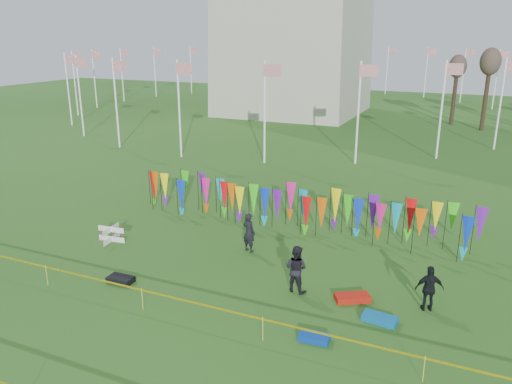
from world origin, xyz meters
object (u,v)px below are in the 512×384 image
at_px(person_left, 249,232).
at_px(person_mid, 296,269).
at_px(box_kite, 111,234).
at_px(kite_bag_black, 121,280).
at_px(kite_bag_red, 352,298).
at_px(person_right, 429,289).
at_px(kite_bag_blue, 314,337).
at_px(kite_bag_teal, 380,319).

height_order(person_left, person_mid, person_mid).
distance_m(box_kite, kite_bag_black, 4.56).
xyz_separation_m(person_left, person_mid, (3.34, -2.75, 0.02)).
distance_m(kite_bag_red, kite_bag_black, 9.53).
bearing_deg(person_mid, person_right, -163.98).
height_order(kite_bag_blue, kite_bag_red, kite_bag_red).
bearing_deg(kite_bag_teal, kite_bag_red, 139.35).
bearing_deg(person_right, person_mid, -13.76).
xyz_separation_m(person_mid, person_right, (5.03, 0.61, -0.08)).
bearing_deg(kite_bag_red, kite_bag_teal, -40.65).
bearing_deg(person_right, kite_bag_teal, 25.55).
distance_m(kite_bag_red, kite_bag_teal, 1.66).
height_order(box_kite, person_left, person_left).
distance_m(person_right, kite_bag_teal, 2.28).
distance_m(person_mid, kite_bag_red, 2.45).
bearing_deg(person_right, kite_bag_red, -11.04).
height_order(person_right, kite_bag_teal, person_right).
relative_size(person_right, kite_bag_black, 1.67).
bearing_deg(kite_bag_red, box_kite, 176.17).
height_order(person_left, kite_bag_teal, person_left).
distance_m(kite_bag_blue, kite_bag_black, 8.69).
xyz_separation_m(box_kite, person_mid, (10.08, -0.97, 0.57)).
distance_m(box_kite, kite_bag_teal, 13.76).
xyz_separation_m(person_mid, kite_bag_teal, (3.55, -0.93, -0.86)).
bearing_deg(kite_bag_blue, person_left, 131.51).
height_order(person_right, kite_bag_blue, person_right).
xyz_separation_m(person_left, person_right, (8.37, -2.14, -0.06)).
bearing_deg(person_left, kite_bag_teal, 169.15).
bearing_deg(person_mid, kite_bag_teal, 174.32).
distance_m(person_left, person_mid, 4.33).
relative_size(person_left, person_right, 1.07).
xyz_separation_m(kite_bag_blue, kite_bag_red, (0.55, 3.14, 0.02)).
bearing_deg(kite_bag_teal, kite_bag_blue, -131.31).
xyz_separation_m(person_right, kite_bag_black, (-11.95, -2.92, -0.77)).
distance_m(person_left, kite_bag_red, 6.26).
bearing_deg(person_left, kite_bag_black, 72.01).
distance_m(person_right, kite_bag_blue, 4.94).
bearing_deg(kite_bag_teal, box_kite, 172.03).
relative_size(kite_bag_red, kite_bag_teal, 1.10).
xyz_separation_m(person_mid, kite_bag_black, (-6.92, -2.30, -0.85)).
bearing_deg(kite_bag_blue, person_mid, 120.23).
xyz_separation_m(person_left, kite_bag_blue, (5.08, -5.74, -0.85)).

